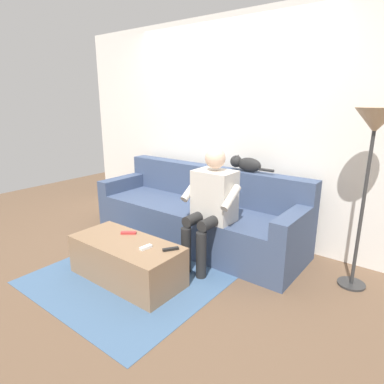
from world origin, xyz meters
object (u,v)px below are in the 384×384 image
at_px(person_solo_seated, 211,200).
at_px(remote_black, 171,249).
at_px(couch, 198,216).
at_px(remote_red, 129,233).
at_px(coffee_table, 127,260).
at_px(remote_white, 146,247).
at_px(cat_on_backrest, 245,164).
at_px(floor_lamp, 374,134).

height_order(person_solo_seated, remote_black, person_solo_seated).
height_order(couch, remote_red, couch).
height_order(coffee_table, remote_white, remote_white).
relative_size(coffee_table, cat_on_backrest, 2.08).
bearing_deg(floor_lamp, remote_red, 29.78).
bearing_deg(remote_red, person_solo_seated, 9.37).
bearing_deg(person_solo_seated, couch, -40.72).
relative_size(coffee_table, remote_white, 9.59).
xyz_separation_m(remote_black, remote_red, (0.56, -0.02, 0.00)).
bearing_deg(remote_red, remote_black, -39.58).
distance_m(couch, remote_black, 1.09).
relative_size(person_solo_seated, remote_white, 10.42).
bearing_deg(floor_lamp, cat_on_backrest, -9.56).
relative_size(remote_black, floor_lamp, 0.09).
xyz_separation_m(cat_on_backrest, remote_white, (0.19, 1.38, -0.55)).
xyz_separation_m(coffee_table, floor_lamp, (-1.70, -1.17, 1.17)).
xyz_separation_m(cat_on_backrest, floor_lamp, (-1.26, 0.21, 0.42)).
distance_m(person_solo_seated, cat_on_backrest, 0.71).
xyz_separation_m(couch, cat_on_backrest, (-0.44, -0.27, 0.64)).
bearing_deg(coffee_table, remote_black, -165.11).
bearing_deg(couch, remote_black, 114.08).
relative_size(cat_on_backrest, remote_white, 4.61).
xyz_separation_m(coffee_table, person_solo_seated, (-0.44, -0.73, 0.49)).
distance_m(couch, person_solo_seated, 0.69).
bearing_deg(remote_black, remote_white, 152.93).
height_order(coffee_table, remote_red, remote_red).
bearing_deg(remote_white, remote_red, 77.82).
bearing_deg(remote_white, floor_lamp, -44.06).
height_order(coffee_table, cat_on_backrest, cat_on_backrest).
distance_m(person_solo_seated, remote_black, 0.68).
bearing_deg(cat_on_backrest, person_solo_seated, 90.03).
xyz_separation_m(person_solo_seated, remote_red, (0.56, 0.59, -0.29)).
relative_size(person_solo_seated, remote_black, 8.35).
xyz_separation_m(person_solo_seated, remote_black, (-0.00, 0.61, -0.29)).
bearing_deg(floor_lamp, remote_white, 38.86).
bearing_deg(cat_on_backrest, remote_black, 90.13).
relative_size(person_solo_seated, floor_lamp, 0.75).
distance_m(coffee_table, remote_white, 0.32).
distance_m(cat_on_backrest, remote_red, 1.47).
height_order(cat_on_backrest, remote_red, cat_on_backrest).
xyz_separation_m(remote_white, remote_black, (-0.19, -0.11, -0.00)).
relative_size(coffee_table, remote_red, 7.46).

